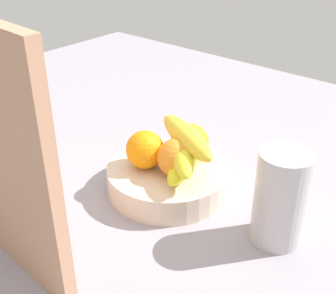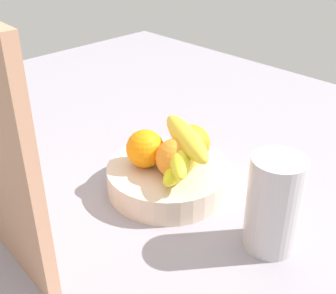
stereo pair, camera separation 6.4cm
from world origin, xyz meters
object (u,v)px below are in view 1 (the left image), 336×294
Objects in this scene: orange_front_left at (145,150)px; orange_front_right at (179,159)px; orange_center at (190,142)px; banana_bunch at (183,149)px; thermos_tumbler at (280,198)px; fruit_bowl at (168,177)px.

orange_front_right is at bearing -166.92° from orange_front_left.
orange_center is 3.99cm from banana_bunch.
banana_bunch reaches higher than orange_front_left.
orange_front_left is 0.44× the size of thermos_tumbler.
thermos_tumbler is at bearing -178.52° from fruit_bowl.
thermos_tumbler reaches higher than orange_front_left.
fruit_bowl is 3.24× the size of orange_front_left.
orange_front_left and orange_front_right have the same top height.
banana_bunch is at bearing -71.01° from orange_front_right.
orange_front_right and orange_center have the same top height.
orange_front_left is 1.00× the size of orange_front_right.
orange_center is (-1.26, -4.71, 5.82)cm from fruit_bowl.
orange_front_right is 0.44× the size of thermos_tumbler.
fruit_bowl is at bearing -140.33° from orange_front_left.
orange_front_right is at bearing 108.99° from banana_bunch.
orange_front_right reaches higher than fruit_bowl.
fruit_bowl is at bearing 1.48° from thermos_tumbler.
orange_front_right is at bearing 109.77° from orange_center.
thermos_tumbler is at bearing 168.49° from orange_center.
fruit_bowl is 1.28× the size of banana_bunch.
thermos_tumbler reaches higher than orange_front_right.
thermos_tumbler is (-21.66, -0.56, 5.30)cm from fruit_bowl.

